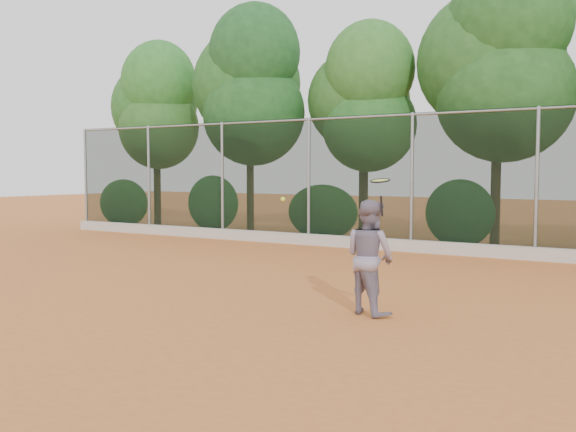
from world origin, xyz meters
The scene contains 7 objects.
ground centered at (0.00, 0.00, 0.00)m, with size 80.00×80.00×0.00m, color #C66B2E.
concrete_curb centered at (0.00, 6.82, 0.15)m, with size 24.00×0.20×0.30m, color #BCB6AE.
tennis_player centered at (2.08, -0.18, 0.81)m, with size 0.79×0.62×1.63m, color gray.
chainlink_fence centered at (0.00, 7.00, 1.86)m, with size 24.09×0.09×3.50m.
foliage_backdrop centered at (-0.55, 8.98, 4.40)m, with size 23.70×3.63×7.55m.
tennis_racket centered at (2.30, -0.35, 1.86)m, with size 0.31×0.31×0.53m.
tennis_ball_in_flight centered at (0.64, -0.19, 1.60)m, with size 0.07×0.07×0.07m.
Camera 1 is at (5.80, -8.47, 2.03)m, focal length 40.00 mm.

